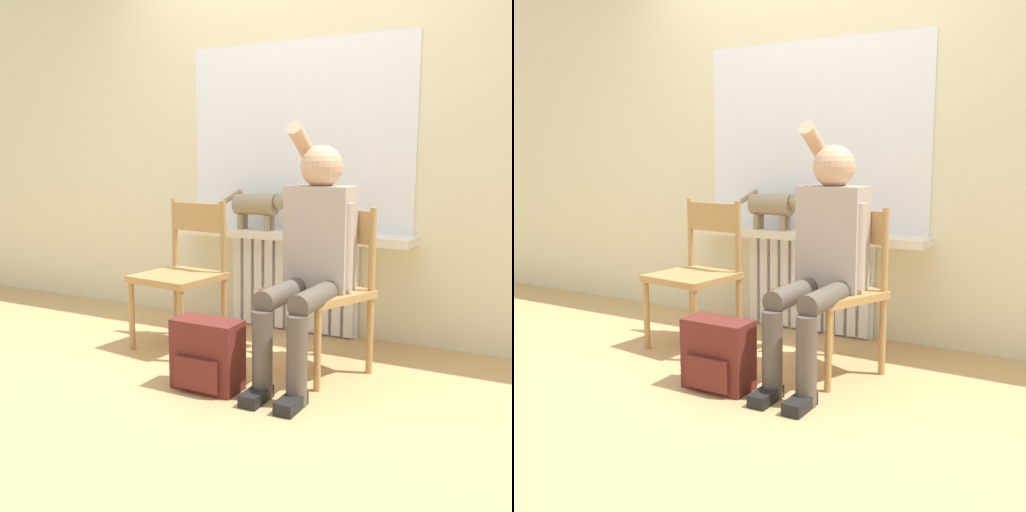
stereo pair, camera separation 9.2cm
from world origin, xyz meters
TOP-DOWN VIEW (x-y plane):
  - ground_plane at (0.00, 0.00)m, footprint 12.00×12.00m
  - wall_with_window at (0.00, 1.23)m, footprint 7.00×0.06m
  - radiator at (-0.00, 1.15)m, footprint 0.89×0.08m
  - windowsill at (0.00, 1.07)m, footprint 1.61×0.26m
  - window_glass at (0.00, 1.20)m, footprint 1.55×0.01m
  - chair_left at (-0.45, 0.53)m, footprint 0.49×0.49m
  - chair_right at (0.47, 0.52)m, footprint 0.58×0.58m
  - person at (0.45, 0.40)m, footprint 0.36×1.03m
  - cat at (-0.20, 1.03)m, footprint 0.51×0.14m
  - backpack at (0.07, -0.00)m, footprint 0.34×0.20m

SIDE VIEW (x-z plane):
  - ground_plane at x=0.00m, z-range 0.00..0.00m
  - backpack at x=0.07m, z-range 0.00..0.35m
  - radiator at x=0.00m, z-range 0.00..0.63m
  - chair_left at x=-0.45m, z-range 0.02..0.90m
  - chair_right at x=0.47m, z-range 0.02..0.90m
  - windowsill at x=0.00m, z-range 0.63..0.68m
  - person at x=0.45m, z-range 0.02..1.34m
  - cat at x=-0.20m, z-range 0.71..0.97m
  - window_glass at x=0.00m, z-range 0.68..1.88m
  - wall_with_window at x=0.00m, z-range 0.00..2.70m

